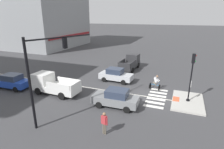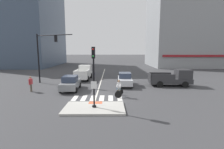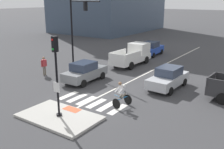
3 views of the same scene
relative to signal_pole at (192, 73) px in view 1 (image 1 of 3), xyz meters
name	(u,v)px [view 1 (image 1 of 3)]	position (x,y,z in m)	size (l,w,h in m)	color
ground_plane	(154,97)	(0.00, 3.17, -2.88)	(300.00, 300.00, 0.00)	#3D3D3F
traffic_island	(188,101)	(0.00, 0.01, -2.81)	(4.59, 2.81, 0.15)	#B2AFA8
tactile_pad_front	(176,99)	(0.00, 1.06, -2.73)	(1.10, 0.60, 0.01)	#DB5B38
signal_pole	(192,73)	(0.00, 0.00, 0.00)	(0.44, 0.38, 4.53)	black
crosswalk_stripe_a	(153,107)	(-2.09, 2.91, -2.88)	(0.44, 1.80, 0.01)	silver
crosswalk_stripe_b	(155,103)	(-1.26, 2.91, -2.88)	(0.44, 1.80, 0.01)	silver
crosswalk_stripe_c	(156,99)	(-0.42, 2.91, -2.88)	(0.44, 1.80, 0.01)	silver
crosswalk_stripe_d	(157,96)	(0.42, 2.91, -2.88)	(0.44, 1.80, 0.01)	silver
crosswalk_stripe_e	(158,93)	(1.26, 2.91, -2.88)	(0.44, 1.80, 0.01)	silver
crosswalk_stripe_f	(159,90)	(2.09, 2.91, -2.88)	(0.44, 1.80, 0.01)	silver
lane_centre_line	(69,85)	(-0.14, 13.17, -2.88)	(0.14, 28.00, 0.01)	silver
traffic_light_mast	(43,68)	(-7.49, 10.00, 1.48)	(5.21, 2.07, 6.58)	black
building_corner_left	(43,4)	(22.16, 34.81, 7.57)	(19.90, 16.05, 20.88)	gray
car_silver_eastbound_mid	(116,75)	(3.03, 8.39, -2.07)	(1.98, 4.17, 1.64)	silver
car_blue_westbound_distant	(12,81)	(-3.36, 18.47, -2.07)	(2.01, 4.18, 1.64)	#2347B7
car_grey_westbound_near	(116,98)	(-3.24, 6.09, -2.07)	(1.94, 4.15, 1.64)	slate
pickup_truck_white_westbound_far	(52,84)	(-2.87, 13.35, -1.91)	(2.18, 5.16, 2.08)	white
pickup_truck_charcoal_cross_right	(131,62)	(9.12, 8.21, -1.91)	(5.19, 2.25, 2.08)	#2D2D30
cyclist	(156,82)	(2.06, 3.38, -2.01)	(0.87, 1.20, 1.68)	black
pedestrian_at_curb_left	(104,122)	(-7.35, 5.43, -1.90)	(0.30, 0.54, 1.67)	#6B6051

